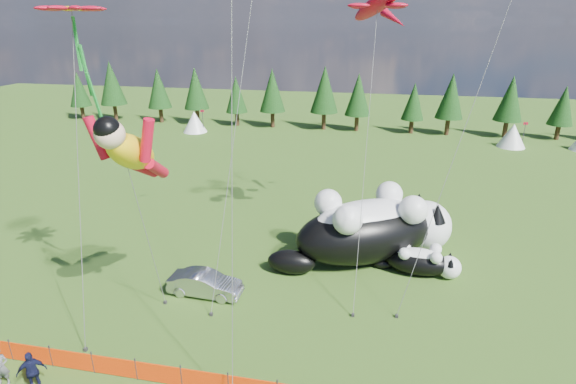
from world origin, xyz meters
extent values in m
plane|color=#153409|center=(0.00, 0.00, 0.00)|extent=(160.00, 160.00, 0.00)
cylinder|color=#262626|center=(-9.00, -3.00, 0.55)|extent=(0.06, 0.06, 1.10)
cylinder|color=#262626|center=(-7.00, -3.00, 0.55)|extent=(0.06, 0.06, 1.10)
cylinder|color=#262626|center=(-5.00, -3.00, 0.55)|extent=(0.06, 0.06, 1.10)
cylinder|color=#262626|center=(-3.00, -3.00, 0.55)|extent=(0.06, 0.06, 1.10)
cylinder|color=#262626|center=(-1.00, -3.00, 0.55)|extent=(0.06, 0.06, 1.10)
cylinder|color=#262626|center=(1.00, -3.00, 0.55)|extent=(0.06, 0.06, 1.10)
cube|color=#FF3805|center=(-8.00, -3.00, 0.50)|extent=(2.00, 0.04, 0.90)
cube|color=#FF3805|center=(-6.00, -3.00, 0.50)|extent=(2.00, 0.04, 0.90)
cube|color=#FF3805|center=(-4.00, -3.00, 0.50)|extent=(2.00, 0.04, 0.90)
cube|color=#FF3805|center=(-2.00, -3.00, 0.50)|extent=(2.00, 0.04, 0.90)
cube|color=#FF3805|center=(0.00, -3.00, 0.50)|extent=(2.00, 0.04, 0.90)
ellipsoid|color=black|center=(5.94, 9.19, 1.85)|extent=(10.15, 8.42, 3.70)
ellipsoid|color=white|center=(5.94, 9.19, 2.77)|extent=(7.58, 6.21, 2.26)
sphere|color=white|center=(9.65, 11.39, 1.64)|extent=(3.28, 3.28, 3.28)
sphere|color=#D65381|center=(10.85, 12.10, 1.64)|extent=(0.46, 0.46, 0.46)
ellipsoid|color=black|center=(1.70, 6.68, 0.72)|extent=(3.21, 2.70, 1.44)
cone|color=black|center=(10.15, 10.54, 2.96)|extent=(1.15, 1.15, 1.15)
cone|color=black|center=(9.15, 12.24, 2.96)|extent=(1.15, 1.15, 1.15)
sphere|color=white|center=(7.20, 11.49, 3.59)|extent=(1.72, 1.72, 1.72)
sphere|color=white|center=(8.56, 9.19, 3.59)|extent=(1.72, 1.72, 1.72)
sphere|color=white|center=(3.49, 9.29, 3.59)|extent=(1.72, 1.72, 1.72)
sphere|color=white|center=(4.85, 7.00, 3.59)|extent=(1.72, 1.72, 1.72)
ellipsoid|color=black|center=(9.06, 8.08, 0.75)|extent=(3.90, 2.06, 1.51)
ellipsoid|color=white|center=(9.06, 8.08, 1.13)|extent=(2.94, 1.49, 0.92)
sphere|color=white|center=(10.81, 7.94, 0.67)|extent=(1.34, 1.34, 1.34)
sphere|color=#D65381|center=(11.38, 7.89, 0.67)|extent=(0.19, 0.19, 0.19)
ellipsoid|color=black|center=(7.05, 8.24, 0.29)|extent=(1.22, 0.68, 0.59)
cone|color=black|center=(10.78, 7.53, 1.21)|extent=(0.47, 0.47, 0.47)
cone|color=black|center=(10.85, 8.34, 1.21)|extent=(0.47, 0.47, 0.47)
sphere|color=white|center=(10.02, 8.55, 1.47)|extent=(0.70, 0.70, 0.70)
sphere|color=white|center=(9.93, 7.46, 1.47)|extent=(0.70, 0.70, 0.70)
sphere|color=white|center=(8.27, 8.69, 1.47)|extent=(0.70, 0.70, 0.70)
sphere|color=white|center=(8.18, 7.60, 1.47)|extent=(0.70, 0.70, 0.70)
imported|color=#B1B0B5|center=(-2.48, 3.52, 0.67)|extent=(4.10, 1.57, 1.33)
imported|color=#545458|center=(-8.27, -4.29, 0.89)|extent=(0.76, 0.65, 1.77)
imported|color=#121533|center=(-6.76, -4.35, 0.94)|extent=(1.21, 1.11, 1.87)
cylinder|color=#595959|center=(-4.25, 1.52, 4.46)|extent=(0.03, 0.03, 8.74)
cube|color=#262626|center=(-4.28, 2.26, 0.08)|extent=(0.15, 0.15, 0.16)
cylinder|color=#595959|center=(5.63, 7.16, 7.55)|extent=(0.03, 0.03, 16.89)
cube|color=#262626|center=(5.58, 3.10, 0.08)|extent=(0.15, 0.15, 0.16)
cylinder|color=#595959|center=(-6.13, -0.52, 7.33)|extent=(0.03, 0.03, 14.61)
cube|color=#262626|center=(-6.21, -1.85, 0.08)|extent=(0.15, 0.15, 0.16)
cube|color=green|center=(-6.06, 0.82, 12.12)|extent=(0.19, 0.19, 4.21)
cylinder|color=#595959|center=(-0.85, 4.77, 8.82)|extent=(0.03, 0.03, 18.41)
cube|color=#262626|center=(-1.52, 1.76, 0.08)|extent=(0.15, 0.15, 0.16)
cylinder|color=#595959|center=(10.90, 6.95, 11.58)|extent=(0.03, 0.03, 24.72)
cube|color=#262626|center=(7.76, 3.45, 0.08)|extent=(0.15, 0.15, 0.16)
cylinder|color=#595959|center=(1.39, -2.63, 8.36)|extent=(0.03, 0.03, 16.51)
camera|label=1|loc=(6.07, -16.25, 14.03)|focal=28.00mm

